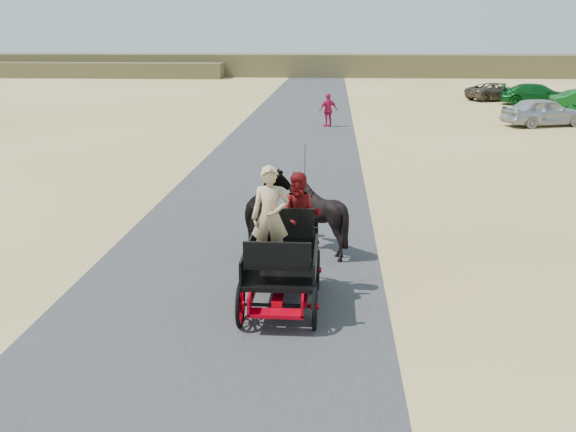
# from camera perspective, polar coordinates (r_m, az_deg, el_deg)

# --- Properties ---
(ground) EXTENTS (140.00, 140.00, 0.00)m
(ground) POSITION_cam_1_polar(r_m,az_deg,el_deg) (12.72, -5.15, -5.79)
(ground) COLOR tan
(road) EXTENTS (6.00, 140.00, 0.01)m
(road) POSITION_cam_1_polar(r_m,az_deg,el_deg) (12.72, -5.16, -5.77)
(road) COLOR #38383A
(road) RESTS_ON ground
(ridge_far) EXTENTS (140.00, 6.00, 2.40)m
(ridge_far) POSITION_cam_1_polar(r_m,az_deg,el_deg) (73.76, 2.63, 13.24)
(ridge_far) COLOR brown
(ridge_far) RESTS_ON ground
(ridge_near) EXTENTS (40.00, 4.00, 1.60)m
(ridge_near) POSITION_cam_1_polar(r_m,az_deg,el_deg) (76.74, -21.01, 12.04)
(ridge_near) COLOR brown
(ridge_near) RESTS_ON ground
(carriage) EXTENTS (1.30, 2.40, 0.72)m
(carriage) POSITION_cam_1_polar(r_m,az_deg,el_deg) (11.49, -0.57, -6.23)
(carriage) COLOR black
(carriage) RESTS_ON ground
(horse_left) EXTENTS (0.91, 2.01, 1.70)m
(horse_left) POSITION_cam_1_polar(r_m,az_deg,el_deg) (14.21, -1.81, 0.23)
(horse_left) COLOR black
(horse_left) RESTS_ON ground
(horse_right) EXTENTS (1.37, 1.54, 1.70)m
(horse_right) POSITION_cam_1_polar(r_m,az_deg,el_deg) (14.14, 2.63, 0.15)
(horse_right) COLOR black
(horse_right) RESTS_ON ground
(driver_man) EXTENTS (0.66, 0.43, 1.80)m
(driver_man) POSITION_cam_1_polar(r_m,az_deg,el_deg) (11.14, -1.60, -0.09)
(driver_man) COLOR tan
(driver_man) RESTS_ON carriage
(passenger_woman) EXTENTS (0.77, 0.60, 1.58)m
(passenger_woman) POSITION_cam_1_polar(r_m,az_deg,el_deg) (11.67, 1.12, 0.08)
(passenger_woman) COLOR #660C0F
(passenger_woman) RESTS_ON carriage
(pedestrian) EXTENTS (1.08, 0.88, 1.73)m
(pedestrian) POSITION_cam_1_polar(r_m,az_deg,el_deg) (33.57, 3.60, 9.38)
(pedestrian) COLOR #C7164A
(pedestrian) RESTS_ON ground
(car_a) EXTENTS (4.67, 3.03, 1.48)m
(car_a) POSITION_cam_1_polar(r_m,az_deg,el_deg) (36.32, 21.78, 8.60)
(car_a) COLOR #B2B2B7
(car_a) RESTS_ON ground
(car_c) EXTENTS (5.24, 3.24, 1.42)m
(car_c) POSITION_cam_1_polar(r_m,az_deg,el_deg) (46.79, 21.34, 10.01)
(car_c) COLOR #0C4C19
(car_c) RESTS_ON ground
(car_d) EXTENTS (4.96, 3.55, 1.26)m
(car_d) POSITION_cam_1_polar(r_m,az_deg,el_deg) (49.26, 18.12, 10.46)
(car_d) COLOR brown
(car_d) RESTS_ON ground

